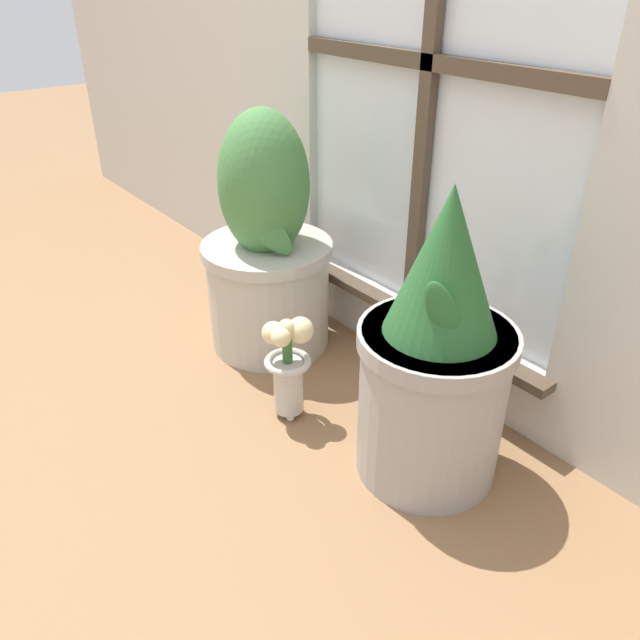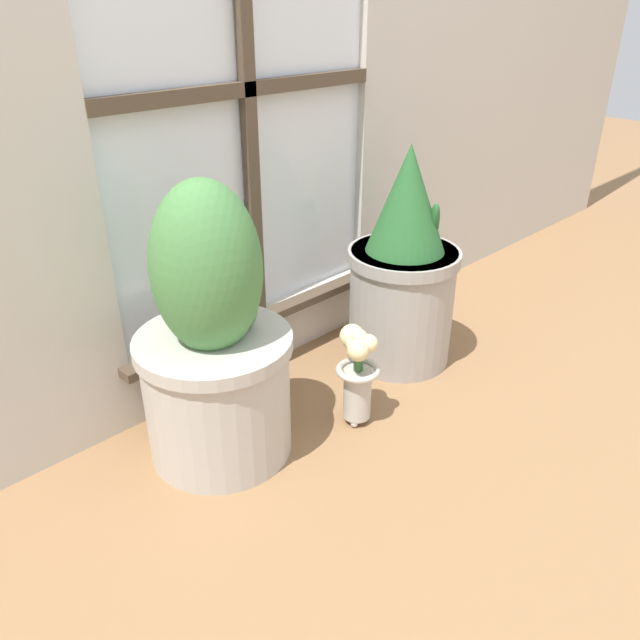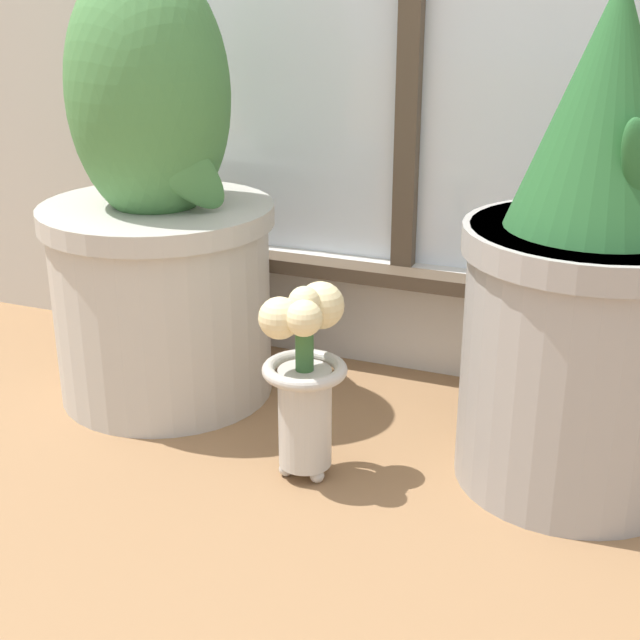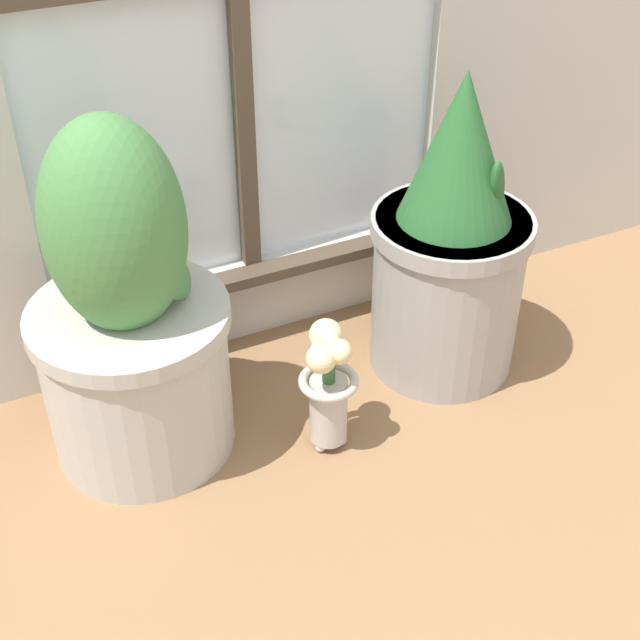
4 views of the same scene
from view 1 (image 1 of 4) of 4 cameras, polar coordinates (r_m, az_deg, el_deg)
name	(u,v)px [view 1 (image 1 of 4)]	position (r m, az deg, el deg)	size (l,w,h in m)	color
ground_plane	(237,443)	(1.50, -7.62, -11.06)	(10.00, 10.00, 0.00)	olive
potted_plant_left	(267,254)	(1.73, -4.86, 6.05)	(0.36, 0.36, 0.67)	#B7B2A8
potted_plant_right	(436,360)	(1.28, 10.52, -3.59)	(0.32, 0.32, 0.65)	#9E9993
flower_vase	(288,361)	(1.48, -2.95, -3.76)	(0.11, 0.12, 0.27)	#BCB7AD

